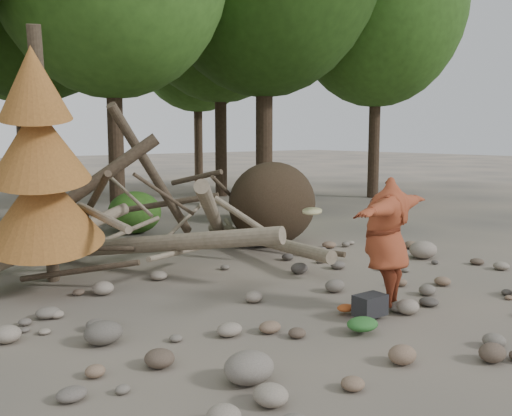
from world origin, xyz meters
TOP-DOWN VIEW (x-y plane):
  - ground at (0.00, 0.00)m, footprint 120.00×120.00m
  - deadfall_pile at (2.02, 4.24)m, footprint 8.55×5.24m
  - dead_conifer at (-3.12, 3.37)m, footprint 2.06×2.16m
  - bush_mid at (0.80, 7.80)m, footprint 1.40×1.40m
  - bush_right at (5.00, 7.00)m, footprint 2.00×2.00m
  - frisbee_thrower at (0.56, -0.62)m, footprint 3.28×1.25m
  - backpack at (0.04, -0.76)m, footprint 0.47×0.33m
  - cloth_green at (-0.51, -1.08)m, footprint 0.45×0.38m
  - cloth_orange at (-0.07, -0.40)m, footprint 0.28×0.23m
  - boulder_front_left at (-2.61, -1.29)m, footprint 0.56×0.51m
  - boulder_mid_right at (4.08, 1.11)m, footprint 0.62×0.56m
  - boulder_mid_left at (-3.32, 0.76)m, footprint 0.49×0.44m

SIDE VIEW (x-z plane):
  - ground at x=0.00m, z-range 0.00..0.00m
  - cloth_orange at x=-0.07m, z-range 0.00..0.10m
  - cloth_green at x=-0.51m, z-range 0.00..0.17m
  - boulder_mid_left at x=-3.32m, z-range 0.00..0.30m
  - backpack at x=0.04m, z-range 0.00..0.30m
  - boulder_front_left at x=-2.61m, z-range 0.00..0.34m
  - boulder_mid_right at x=4.08m, z-range 0.00..0.37m
  - bush_mid at x=0.80m, z-range 0.00..1.12m
  - bush_right at x=5.00m, z-range 0.00..1.60m
  - deadfall_pile at x=2.02m, z-range -0.70..2.60m
  - frisbee_thrower at x=0.56m, z-range 0.08..2.01m
  - dead_conifer at x=-3.12m, z-range -0.06..4.29m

